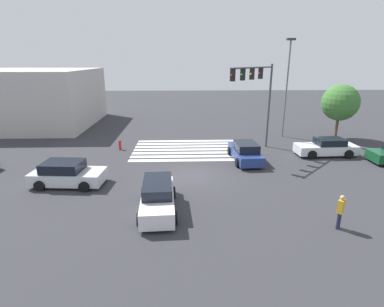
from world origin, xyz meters
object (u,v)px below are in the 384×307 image
traffic_signal_mast (257,87)px  pedestrian (340,210)px  car_2 (67,174)px  car_0 (158,197)px  car_1 (326,147)px  fire_hydrant (120,145)px  car_3 (245,152)px  tree_corner_b (340,103)px  street_light_pole_a (287,81)px

traffic_signal_mast → pedestrian: traffic_signal_mast is taller
car_2 → pedestrian: pedestrian is taller
car_0 → car_1: bearing=121.1°
car_2 → fire_hydrant: size_ratio=5.26×
traffic_signal_mast → car_2: size_ratio=1.58×
car_2 → pedestrian: (-14.42, 5.57, 0.22)m
car_1 → car_3: car_3 is taller
tree_corner_b → fire_hydrant: bearing=8.6°
car_3 → street_light_pole_a: 10.31m
street_light_pole_a → tree_corner_b: street_light_pole_a is taller
traffic_signal_mast → tree_corner_b: size_ratio=1.35×
car_2 → fire_hydrant: 7.75m
street_light_pole_a → tree_corner_b: 5.47m
car_1 → fire_hydrant: (17.15, -2.18, -0.24)m
car_1 → pedestrian: size_ratio=2.88×
street_light_pole_a → car_3: bearing=54.1°
car_3 → tree_corner_b: 12.49m
car_1 → fire_hydrant: size_ratio=5.62×
street_light_pole_a → fire_hydrant: (15.59, 4.12, -5.09)m
car_0 → tree_corner_b: 21.89m
car_0 → car_2: (5.90, -3.47, -0.02)m
car_0 → street_light_pole_a: bearing=139.8°
fire_hydrant → car_3: bearing=162.3°
traffic_signal_mast → car_1: size_ratio=1.48×
tree_corner_b → fire_hydrant: size_ratio=6.15×
car_0 → car_1: size_ratio=0.97×
car_2 → car_3: (-12.04, -4.27, -0.02)m
car_0 → street_light_pole_a: street_light_pole_a is taller
car_3 → car_2: bearing=106.6°
car_0 → fire_hydrant: car_0 is taller
car_3 → street_light_pole_a: street_light_pole_a is taller
car_0 → car_2: size_ratio=1.03×
car_0 → car_2: bearing=-123.5°
pedestrian → car_1: bearing=-66.8°
traffic_signal_mast → car_2: 15.50m
traffic_signal_mast → car_0: bearing=8.8°
traffic_signal_mast → car_3: size_ratio=1.52×
car_0 → car_1: car_0 is taller
pedestrian → street_light_pole_a: 18.07m
traffic_signal_mast → car_2: bearing=-18.6°
pedestrian → car_0: bearing=31.8°
car_2 → tree_corner_b: 24.95m
car_0 → street_light_pole_a: 19.58m
traffic_signal_mast → car_3: 5.37m
car_2 → tree_corner_b: (-22.38, -10.66, 2.83)m
traffic_signal_mast → car_3: bearing=17.6°
fire_hydrant → pedestrian: bearing=133.9°
fire_hydrant → car_2: bearing=76.7°
traffic_signal_mast → car_1: 7.51m
car_0 → pedestrian: bearing=73.1°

